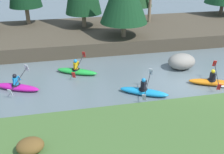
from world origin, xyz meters
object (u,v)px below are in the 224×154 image
at_px(kayaker_middle, 144,91).
at_px(boulder_midstream, 182,61).
at_px(kayaker_trailing, 77,71).
at_px(kayaker_far_back, 18,86).
at_px(kayaker_lead, 214,82).

height_order(kayaker_middle, boulder_midstream, kayaker_middle).
xyz_separation_m(kayaker_trailing, kayaker_far_back, (-3.51, -1.44, 0.00)).
distance_m(kayaker_trailing, kayaker_far_back, 3.80).
relative_size(kayaker_trailing, kayaker_far_back, 1.00).
bearing_deg(kayaker_lead, kayaker_middle, -155.94).
relative_size(kayaker_lead, kayaker_middle, 1.03).
xyz_separation_m(kayaker_middle, boulder_midstream, (3.52, 2.84, 0.30)).
bearing_deg(kayaker_lead, boulder_midstream, 129.79).
distance_m(kayaker_middle, boulder_midstream, 4.53).
distance_m(kayaker_middle, kayaker_far_back, 7.21).
height_order(kayaker_far_back, boulder_midstream, kayaker_far_back).
bearing_deg(kayaker_lead, kayaker_trailing, 178.77).
bearing_deg(kayaker_trailing, kayaker_lead, 3.97).
relative_size(kayaker_lead, kayaker_trailing, 1.02).
xyz_separation_m(kayaker_middle, kayaker_far_back, (-6.93, 1.98, 0.00)).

